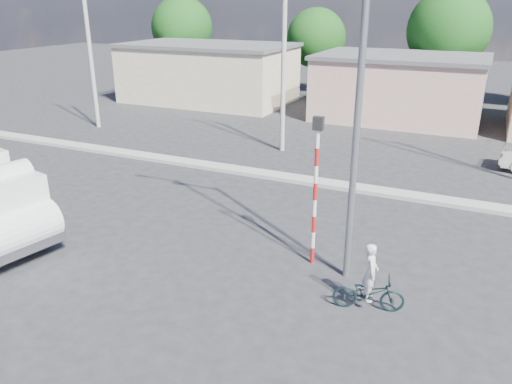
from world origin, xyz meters
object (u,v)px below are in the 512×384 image
at_px(streetlight, 352,99).
at_px(traffic_pole, 316,180).
at_px(bicycle, 369,293).
at_px(cyclist, 370,283).

bearing_deg(streetlight, traffic_pole, 162.27).
xyz_separation_m(bicycle, cyclist, (0.00, 0.00, 0.29)).
relative_size(cyclist, streetlight, 0.17).
bearing_deg(streetlight, bicycle, -51.25).
relative_size(bicycle, cyclist, 1.16).
xyz_separation_m(bicycle, traffic_pole, (-2.02, 1.64, 2.13)).
bearing_deg(traffic_pole, bicycle, -39.18).
xyz_separation_m(cyclist, streetlight, (-1.08, 1.34, 4.21)).
relative_size(traffic_pole, streetlight, 0.48).
height_order(cyclist, traffic_pole, traffic_pole).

